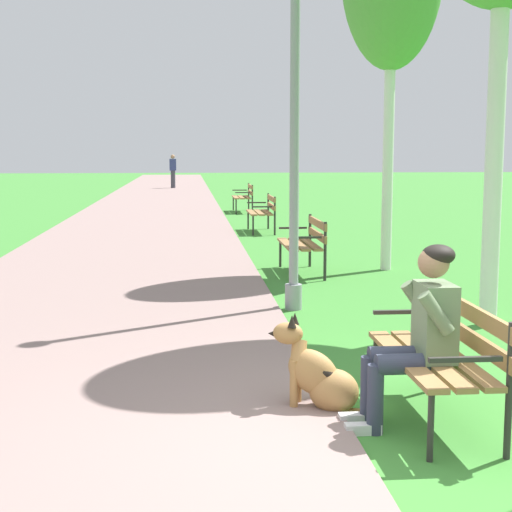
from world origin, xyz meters
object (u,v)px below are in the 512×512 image
park_bench_near (443,349)px  dog_shepherd (320,376)px  pedestrian_distant (173,171)px  person_seated_on_near_bench (419,329)px  lamp_post_near (295,98)px  park_bench_furthest (244,195)px  park_bench_far (264,210)px  park_bench_mid (305,240)px

park_bench_near → dog_shepherd: size_ratio=1.88×
pedestrian_distant → person_seated_on_near_bench: bearing=-86.3°
dog_shepherd → lamp_post_near: 4.25m
park_bench_near → park_bench_furthest: 18.45m
park_bench_far → park_bench_furthest: (-0.00, 5.81, 0.00)m
park_bench_furthest → dog_shepherd: 18.20m
park_bench_mid → park_bench_far: bearing=90.3°
lamp_post_near → pedestrian_distant: (-1.88, 29.16, -1.62)m
park_bench_near → lamp_post_near: bearing=97.3°
person_seated_on_near_bench → lamp_post_near: bearing=94.2°
person_seated_on_near_bench → pedestrian_distant: bearing=93.7°
park_bench_near → park_bench_far: bearing=90.0°
park_bench_near → lamp_post_near: (-0.50, 3.89, 1.95)m
park_bench_furthest → person_seated_on_near_bench: size_ratio=1.20×
park_bench_near → pedestrian_distant: pedestrian_distant is taller
pedestrian_distant → park_bench_furthest: bearing=-80.7°
park_bench_near → person_seated_on_near_bench: person_seated_on_near_bench is taller
park_bench_mid → park_bench_furthest: 11.90m
park_bench_mid → person_seated_on_near_bench: (-0.25, -6.65, 0.17)m
park_bench_near → park_bench_far: size_ratio=1.00×
park_bench_far → lamp_post_near: bearing=-93.3°
park_bench_far → dog_shepherd: (-0.82, -12.37, -0.25)m
park_bench_far → dog_shepherd: 12.40m
park_bench_near → park_bench_far: (0.01, 12.64, 0.00)m
park_bench_near → pedestrian_distant: size_ratio=0.91×
dog_shepherd → pedestrian_distant: (-1.57, 32.78, 0.58)m
park_bench_furthest → lamp_post_near: size_ratio=0.32×
person_seated_on_near_bench → lamp_post_near: lamp_post_near is taller
park_bench_mid → park_bench_near: bearing=-90.4°
park_bench_mid → dog_shepherd: 6.34m
park_bench_furthest → person_seated_on_near_bench: (-0.21, -18.55, 0.17)m
person_seated_on_near_bench → pedestrian_distant: pedestrian_distant is taller
park_bench_mid → lamp_post_near: (-0.55, -2.66, 1.95)m
park_bench_near → park_bench_far: 12.64m
park_bench_far → pedestrian_distant: (-2.39, 20.41, 0.33)m
park_bench_mid → pedestrian_distant: (-2.42, 26.50, 0.33)m
park_bench_furthest → dog_shepherd: size_ratio=1.88×
park_bench_mid → pedestrian_distant: bearing=95.2°
person_seated_on_near_bench → pedestrian_distant: (-2.17, 33.15, 0.16)m
park_bench_far → person_seated_on_near_bench: (-0.22, -12.74, 0.17)m
dog_shepherd → park_bench_mid: bearing=82.2°
lamp_post_near → park_bench_near: bearing=-82.7°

